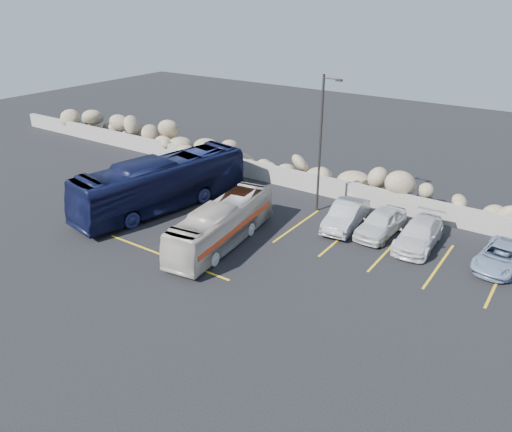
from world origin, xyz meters
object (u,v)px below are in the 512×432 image
Objects in this scene: vintage_bus at (222,224)px; lamppost at (321,141)px; car_a at (381,223)px; car_c at (419,234)px; car_b at (346,215)px; tour_coach at (162,183)px; car_d at (501,257)px.

lamppost is at bearing 65.57° from vintage_bus.
lamppost is 1.97× the size of car_a.
car_a is at bearing 174.88° from car_c.
tour_coach is at bearing -165.67° from car_b.
vintage_bus is 8.57m from car_a.
tour_coach reaches higher than vintage_bus.
car_c is 1.12× the size of car_d.
car_d is at bearing -5.15° from car_b.
car_a is 0.96× the size of car_b.
vintage_bus is 6.15m from tour_coach.
car_d is at bearing 22.36° from tour_coach.
car_d is (3.91, 0.01, -0.09)m from car_c.
tour_coach is 14.90m from car_c.
car_c is at bearing -174.08° from car_d.
tour_coach is 2.64× the size of car_b.
car_a is 6.04m from car_d.
tour_coach reaches higher than car_b.
car_c is (8.48, 5.61, -0.48)m from vintage_bus.
tour_coach reaches higher than car_d.
lamppost reaches higher than vintage_bus.
vintage_bus reaches higher than car_d.
car_c is (14.36, 3.88, -0.92)m from tour_coach.
car_c is (4.08, 0.09, -0.06)m from car_b.
car_d is (18.27, 3.89, -1.01)m from tour_coach.
lamppost reaches higher than car_c.
car_b is at bearing 30.56° from tour_coach.
vintage_bus is 10.18m from car_c.
car_c is at bearing -8.93° from lamppost.
tour_coach is 18.71m from car_d.
lamppost is 4.42m from car_b.
vintage_bus is at bearing -6.08° from tour_coach.
vintage_bus is 13.62m from car_d.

